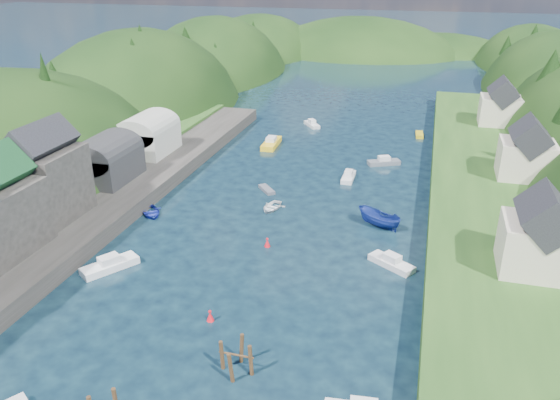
% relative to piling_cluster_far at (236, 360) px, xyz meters
% --- Properties ---
extents(ground, '(600.00, 600.00, 0.00)m').
position_rel_piling_cluster_far_xyz_m(ground, '(-3.23, 46.41, -1.08)').
color(ground, black).
rests_on(ground, ground).
extents(hillside_left, '(44.00, 245.56, 52.00)m').
position_rel_piling_cluster_far_xyz_m(hillside_left, '(-48.23, 71.41, -9.12)').
color(hillside_left, black).
rests_on(hillside_left, ground).
extents(far_hills, '(103.00, 68.00, 44.00)m').
position_rel_piling_cluster_far_xyz_m(far_hills, '(-2.02, 170.41, -11.88)').
color(far_hills, black).
rests_on(far_hills, ground).
extents(hill_trees, '(91.17, 147.05, 12.80)m').
position_rel_piling_cluster_far_xyz_m(hill_trees, '(-2.48, 60.98, 10.10)').
color(hill_trees, black).
rests_on(hill_trees, ground).
extents(quay_left, '(12.00, 110.00, 2.00)m').
position_rel_piling_cluster_far_xyz_m(quay_left, '(-27.23, 16.41, -0.08)').
color(quay_left, '#2D2B28').
rests_on(quay_left, ground).
extents(terrace_left_grass, '(12.00, 110.00, 2.50)m').
position_rel_piling_cluster_far_xyz_m(terrace_left_grass, '(-34.23, 16.41, 0.17)').
color(terrace_left_grass, '#234719').
rests_on(terrace_left_grass, ground).
extents(boat_sheds, '(7.00, 21.00, 7.50)m').
position_rel_piling_cluster_far_xyz_m(boat_sheds, '(-29.23, 35.41, 4.19)').
color(boat_sheds, '#2D2D30').
rests_on(boat_sheds, quay_left).
extents(terrace_right, '(16.00, 120.00, 2.40)m').
position_rel_piling_cluster_far_xyz_m(terrace_right, '(21.77, 36.41, 0.12)').
color(terrace_right, '#234719').
rests_on(terrace_right, ground).
extents(right_bank_cottages, '(9.00, 59.24, 8.41)m').
position_rel_piling_cluster_far_xyz_m(right_bank_cottages, '(24.77, 44.74, 4.76)').
color(right_bank_cottages, beige).
rests_on(right_bank_cottages, terrace_right).
extents(piling_cluster_far, '(2.85, 2.70, 3.31)m').
position_rel_piling_cluster_far_xyz_m(piling_cluster_far, '(0.00, 0.00, 0.00)').
color(piling_cluster_far, '#382314').
rests_on(piling_cluster_far, ground).
extents(channel_buoy_near, '(0.70, 0.70, 1.10)m').
position_rel_piling_cluster_far_xyz_m(channel_buoy_near, '(-4.51, 5.62, -0.60)').
color(channel_buoy_near, red).
rests_on(channel_buoy_near, ground).
extents(channel_buoy_far, '(0.70, 0.70, 1.10)m').
position_rel_piling_cluster_far_xyz_m(channel_buoy_far, '(-3.57, 20.22, -0.60)').
color(channel_buoy_far, red).
rests_on(channel_buoy_far, ground).
extents(moored_boats, '(35.85, 94.53, 2.46)m').
position_rel_piling_cluster_far_xyz_m(moored_boats, '(-5.52, 15.07, -0.39)').
color(moored_boats, silver).
rests_on(moored_boats, ground).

